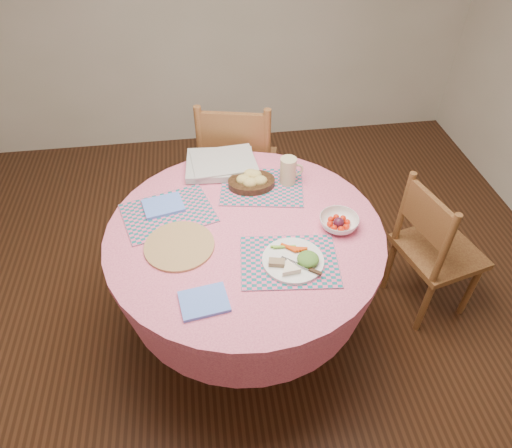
% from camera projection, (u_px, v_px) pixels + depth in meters
% --- Properties ---
extents(ground, '(4.00, 4.00, 0.00)m').
position_uv_depth(ground, '(247.00, 328.00, 2.53)').
color(ground, '#331C0F').
rests_on(ground, ground).
extents(dining_table, '(1.24, 1.24, 0.75)m').
position_uv_depth(dining_table, '(246.00, 260.00, 2.15)').
color(dining_table, pink).
rests_on(dining_table, ground).
extents(chair_right, '(0.46, 0.47, 0.85)m').
position_uv_depth(chair_right, '(433.00, 248.00, 2.37)').
color(chair_right, brown).
rests_on(chair_right, ground).
extents(chair_back, '(0.54, 0.52, 0.98)m').
position_uv_depth(chair_back, '(238.00, 166.00, 2.79)').
color(chair_back, brown).
rests_on(chair_back, ground).
extents(placemat_front, '(0.43, 0.34, 0.01)m').
position_uv_depth(placemat_front, '(289.00, 261.00, 1.88)').
color(placemat_front, '#13686D').
rests_on(placemat_front, dining_table).
extents(placemat_left, '(0.47, 0.40, 0.01)m').
position_uv_depth(placemat_left, '(168.00, 213.00, 2.10)').
color(placemat_left, '#13686D').
rests_on(placemat_left, dining_table).
extents(placemat_back, '(0.45, 0.36, 0.01)m').
position_uv_depth(placemat_back, '(262.00, 187.00, 2.24)').
color(placemat_back, '#13686D').
rests_on(placemat_back, dining_table).
extents(wicker_trivet, '(0.30, 0.30, 0.01)m').
position_uv_depth(wicker_trivet, '(179.00, 246.00, 1.94)').
color(wicker_trivet, olive).
rests_on(wicker_trivet, dining_table).
extents(napkin_near, '(0.20, 0.17, 0.01)m').
position_uv_depth(napkin_near, '(204.00, 302.00, 1.72)').
color(napkin_near, '#5F88F5').
rests_on(napkin_near, dining_table).
extents(napkin_far, '(0.21, 0.18, 0.01)m').
position_uv_depth(napkin_far, '(163.00, 205.00, 2.12)').
color(napkin_far, '#5F88F5').
rests_on(napkin_far, placemat_left).
extents(dinner_plate, '(0.25, 0.25, 0.05)m').
position_uv_depth(dinner_plate, '(295.00, 260.00, 1.86)').
color(dinner_plate, white).
rests_on(dinner_plate, placemat_front).
extents(bread_bowl, '(0.23, 0.23, 0.08)m').
position_uv_depth(bread_bowl, '(252.00, 180.00, 2.23)').
color(bread_bowl, black).
rests_on(bread_bowl, placemat_back).
extents(latte_mug, '(0.12, 0.08, 0.14)m').
position_uv_depth(latte_mug, '(289.00, 171.00, 2.22)').
color(latte_mug, '#CCBD8C').
rests_on(latte_mug, placemat_back).
extents(fruit_bowl, '(0.21, 0.21, 0.05)m').
position_uv_depth(fruit_bowl, '(339.00, 222.00, 2.02)').
color(fruit_bowl, white).
rests_on(fruit_bowl, dining_table).
extents(newspaper_stack, '(0.37, 0.29, 0.04)m').
position_uv_depth(newspaper_stack, '(221.00, 164.00, 2.34)').
color(newspaper_stack, silver).
rests_on(newspaper_stack, dining_table).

